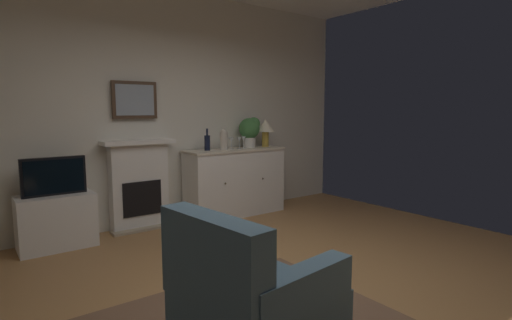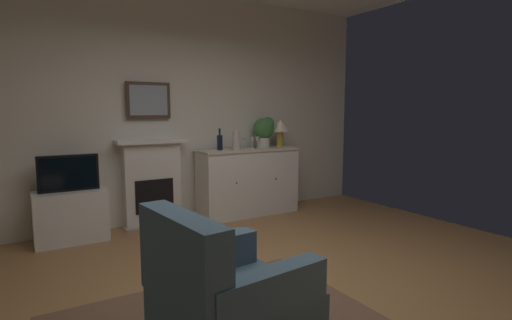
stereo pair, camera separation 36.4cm
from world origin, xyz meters
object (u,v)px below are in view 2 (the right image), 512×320
Objects in this scene: wine_bottle at (220,142)px; wine_glass_center at (252,140)px; framed_picture at (148,100)px; sideboard_cabinet at (248,182)px; vase_decorative at (236,139)px; armchair at (225,298)px; table_lamp at (280,128)px; wine_glass_right at (257,139)px; tv_set at (69,173)px; wine_glass_left at (244,140)px; potted_plant_small at (264,129)px; tv_cabinet at (71,216)px; fireplace_unit at (152,183)px.

wine_bottle is 1.76× the size of wine_glass_center.
sideboard_cabinet is (1.31, -0.22, -1.12)m from framed_picture.
vase_decorative is at bearing -13.98° from framed_picture.
armchair is at bearing -115.68° from wine_bottle.
table_lamp reaches higher than armchair.
table_lamp reaches higher than wine_bottle.
wine_glass_right reaches higher than tv_set.
table_lamp is 1.42× the size of vase_decorative.
wine_glass_right is (0.11, 0.05, 0.00)m from wine_glass_center.
wine_glass_left is 2.23m from tv_set.
framed_picture is at bearing 173.67° from potted_plant_small.
potted_plant_small is (-0.24, 0.05, -0.02)m from table_lamp.
wine_bottle is 2.00m from tv_cabinet.
armchair is at bearing -122.50° from sideboard_cabinet.
wine_glass_right is at bearing 26.20° from wine_glass_center.
fireplace_unit is 1.23m from vase_decorative.
armchair is (-2.32, -2.79, -0.83)m from table_lamp.
sideboard_cabinet is 8.74× the size of wine_glass_right.
tv_set is 0.67× the size of armchair.
wine_glass_left is 3.33m from armchair.
potted_plant_small is (1.60, -0.13, 0.64)m from fireplace_unit.
wine_glass_left is (1.24, -0.24, -0.53)m from framed_picture.
fireplace_unit is 1.02m from wine_bottle.
wine_glass_center is 0.12m from wine_glass_right.
fireplace_unit reaches higher than tv_cabinet.
potted_plant_small is 0.47× the size of armchair.
framed_picture is 1.96× the size of vase_decorative.
wine_glass_center is at bearing -153.80° from wine_glass_right.
vase_decorative is at bearing -19.69° from wine_bottle.
tv_set is at bearing -169.23° from fireplace_unit.
potted_plant_small reaches higher than fireplace_unit.
wine_bottle is (-0.96, 0.03, -0.17)m from table_lamp.
table_lamp reaches higher than wine_glass_right.
framed_picture reaches higher than tv_set.
vase_decorative reaches higher than tv_set.
fireplace_unit is 2.56× the size of potted_plant_small.
wine_glass_right is at bearing 8.82° from vase_decorative.
wine_glass_left is at bearing -167.72° from sideboard_cabinet.
sideboard_cabinet is at bearing -3.48° from wine_bottle.
table_lamp reaches higher than wine_glass_center.
sideboard_cabinet is 0.59m from wine_glass_center.
sideboard_cabinet is at bearing -7.73° from fireplace_unit.
armchair is at bearing -98.92° from framed_picture.
framed_picture is at bearing 168.63° from wine_glass_center.
tv_cabinet is (-0.97, -0.16, -0.26)m from fireplace_unit.
potted_plant_small is (2.57, 0.05, 0.41)m from tv_set.
wine_bottle reaches higher than fireplace_unit.
potted_plant_small reaches higher than wine_bottle.
wine_glass_right reaches higher than tv_cabinet.
wine_glass_center reaches higher than armchair.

